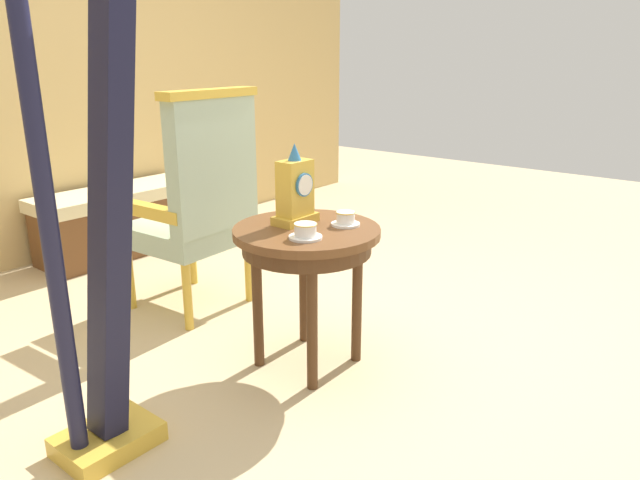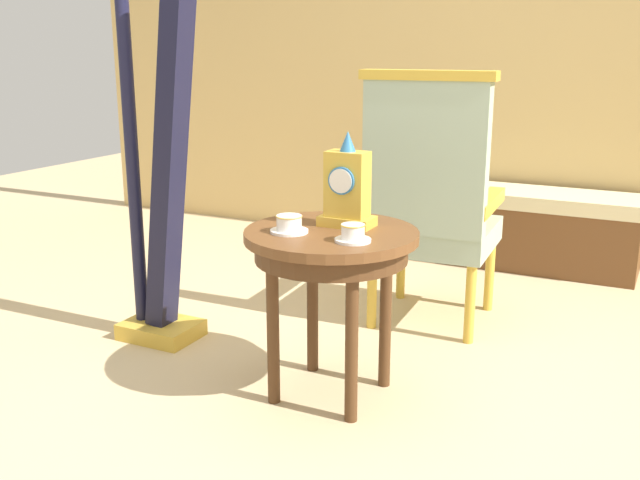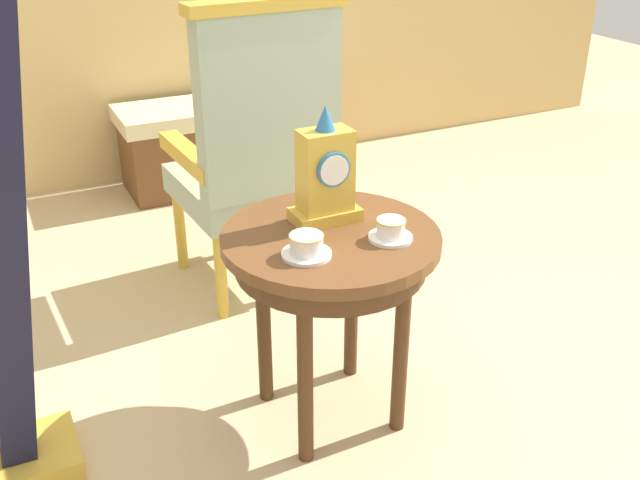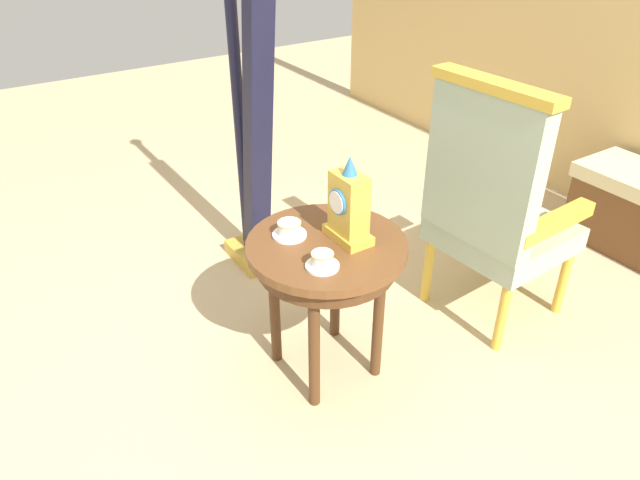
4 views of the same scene
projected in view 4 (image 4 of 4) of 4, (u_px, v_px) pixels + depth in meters
name	position (u px, v px, depth m)	size (l,w,h in m)	color
ground_plane	(338.00, 378.00, 2.45)	(10.00, 10.00, 0.00)	tan
side_table	(326.00, 261.00, 2.24)	(0.61, 0.61, 0.62)	brown
teacup_left	(289.00, 229.00, 2.22)	(0.13, 0.13, 0.06)	white
teacup_right	(322.00, 261.00, 2.04)	(0.12, 0.12, 0.06)	white
mantel_clock	(348.00, 207.00, 2.14)	(0.19, 0.11, 0.34)	gold
armchair	(494.00, 203.00, 2.51)	(0.58, 0.56, 1.14)	#9EB299
harp	(252.00, 136.00, 2.82)	(0.40, 0.24, 1.78)	gold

